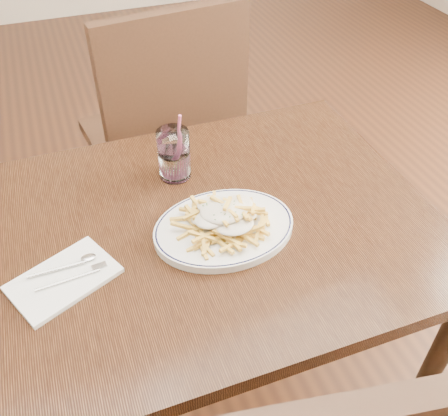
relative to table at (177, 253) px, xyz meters
name	(u,v)px	position (x,y,z in m)	size (l,w,h in m)	color
floor	(190,395)	(0.00, 0.00, -0.67)	(7.00, 7.00, 0.00)	black
table	(177,253)	(0.00, 0.00, 0.00)	(1.20, 0.80, 0.75)	black
chair_far	(167,129)	(0.15, 0.66, -0.09)	(0.53, 0.53, 1.03)	black
fries_plate	(224,228)	(0.10, -0.05, 0.09)	(0.38, 0.35, 0.02)	silver
loaded_fries	(224,214)	(0.10, -0.05, 0.13)	(0.24, 0.21, 0.06)	gold
napkin	(64,279)	(-0.25, -0.07, 0.08)	(0.20, 0.13, 0.01)	white
cutlery	(62,275)	(-0.25, -0.06, 0.09)	(0.17, 0.07, 0.01)	silver
water_glass	(174,157)	(0.06, 0.19, 0.14)	(0.08, 0.08, 0.18)	white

